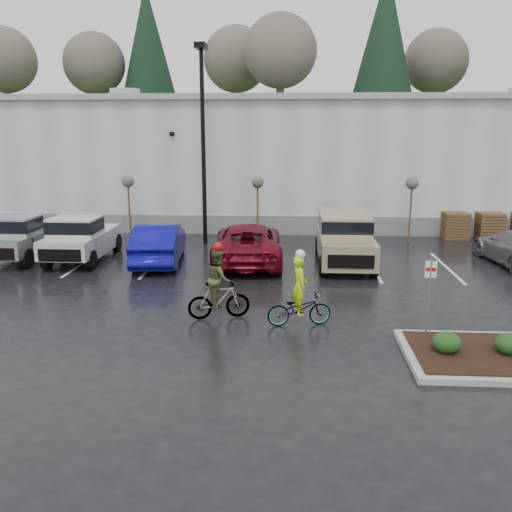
# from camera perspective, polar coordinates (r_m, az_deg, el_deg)

# --- Properties ---
(ground) EXTENTS (120.00, 120.00, 0.00)m
(ground) POSITION_cam_1_polar(r_m,az_deg,el_deg) (14.79, 2.98, -8.70)
(ground) COLOR black
(ground) RESTS_ON ground
(warehouse) EXTENTS (60.50, 15.50, 7.20)m
(warehouse) POSITION_cam_1_polar(r_m,az_deg,el_deg) (35.74, 3.49, 10.37)
(warehouse) COLOR #B3B6B8
(warehouse) RESTS_ON ground
(wooded_ridge) EXTENTS (80.00, 25.00, 6.00)m
(wooded_ridge) POSITION_cam_1_polar(r_m,az_deg,el_deg) (58.75, 3.56, 10.95)
(wooded_ridge) COLOR #1E3B18
(wooded_ridge) RESTS_ON ground
(lamppost) EXTENTS (0.50, 1.00, 9.22)m
(lamppost) POSITION_cam_1_polar(r_m,az_deg,el_deg) (26.02, -5.63, 13.66)
(lamppost) COLOR black
(lamppost) RESTS_ON ground
(sapling_west) EXTENTS (0.60, 0.60, 3.20)m
(sapling_west) POSITION_cam_1_polar(r_m,az_deg,el_deg) (28.04, -13.32, 7.30)
(sapling_west) COLOR #4C301E
(sapling_west) RESTS_ON ground
(sapling_mid) EXTENTS (0.60, 0.60, 3.20)m
(sapling_mid) POSITION_cam_1_polar(r_m,az_deg,el_deg) (26.89, 0.17, 7.41)
(sapling_mid) COLOR #4C301E
(sapling_mid) RESTS_ON ground
(sapling_east) EXTENTS (0.60, 0.60, 3.20)m
(sapling_east) POSITION_cam_1_polar(r_m,az_deg,el_deg) (27.48, 16.10, 7.01)
(sapling_east) COLOR #4C301E
(sapling_east) RESTS_ON ground
(pallet_stack_a) EXTENTS (1.20, 1.20, 1.35)m
(pallet_stack_a) POSITION_cam_1_polar(r_m,az_deg,el_deg) (29.35, 20.20, 3.04)
(pallet_stack_a) COLOR #4C301E
(pallet_stack_a) RESTS_ON ground
(pallet_stack_b) EXTENTS (1.20, 1.20, 1.35)m
(pallet_stack_b) POSITION_cam_1_polar(r_m,az_deg,el_deg) (29.88, 23.33, 2.94)
(pallet_stack_b) COLOR #4C301E
(pallet_stack_b) RESTS_ON ground
(shrub_a) EXTENTS (0.70, 0.70, 0.52)m
(shrub_a) POSITION_cam_1_polar(r_m,az_deg,el_deg) (14.25, 19.44, -8.58)
(shrub_a) COLOR #193713
(shrub_a) RESTS_ON curb_island
(shrub_b) EXTENTS (0.70, 0.70, 0.52)m
(shrub_b) POSITION_cam_1_polar(r_m,az_deg,el_deg) (14.73, 25.12, -8.39)
(shrub_b) COLOR #193713
(shrub_b) RESTS_ON curb_island
(fire_lane_sign) EXTENTS (0.30, 0.05, 2.20)m
(fire_lane_sign) POSITION_cam_1_polar(r_m,az_deg,el_deg) (14.97, 17.79, -3.36)
(fire_lane_sign) COLOR gray
(fire_lane_sign) RESTS_ON ground
(pickup_silver) EXTENTS (2.10, 5.20, 1.96)m
(pickup_silver) POSITION_cam_1_polar(r_m,az_deg,el_deg) (25.53, -23.18, 2.01)
(pickup_silver) COLOR #A1A2A9
(pickup_silver) RESTS_ON ground
(pickup_white) EXTENTS (2.10, 5.20, 1.96)m
(pickup_white) POSITION_cam_1_polar(r_m,az_deg,el_deg) (24.39, -17.63, 1.98)
(pickup_white) COLOR #B9B9B4
(pickup_white) RESTS_ON ground
(car_blue) EXTENTS (2.30, 5.24, 1.67)m
(car_blue) POSITION_cam_1_polar(r_m,az_deg,el_deg) (22.94, -10.15, 1.35)
(car_blue) COLOR #0E0C8A
(car_blue) RESTS_ON ground
(car_red) EXTENTS (3.07, 6.10, 1.66)m
(car_red) POSITION_cam_1_polar(r_m,az_deg,el_deg) (22.61, -0.88, 1.36)
(car_red) COLOR maroon
(car_red) RESTS_ON ground
(suv_tan) EXTENTS (2.20, 5.10, 2.06)m
(suv_tan) POSITION_cam_1_polar(r_m,az_deg,el_deg) (22.51, 9.32, 1.65)
(suv_tan) COLOR #958C65
(suv_tan) RESTS_ON ground
(cyclist_hivis) EXTENTS (1.93, 1.00, 2.23)m
(cyclist_hivis) POSITION_cam_1_polar(r_m,az_deg,el_deg) (15.56, 4.58, -4.85)
(cyclist_hivis) COLOR #3F3F44
(cyclist_hivis) RESTS_ON ground
(cyclist_olive) EXTENTS (1.86, 0.98, 2.32)m
(cyclist_olive) POSITION_cam_1_polar(r_m,az_deg,el_deg) (16.04, -3.94, -3.70)
(cyclist_olive) COLOR #3F3F44
(cyclist_olive) RESTS_ON ground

